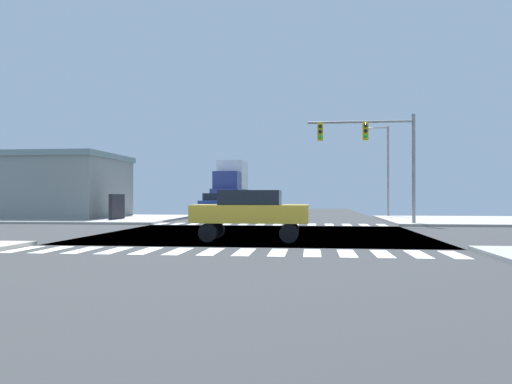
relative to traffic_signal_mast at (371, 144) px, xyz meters
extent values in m
cube|color=#343536|center=(-5.66, -7.20, -4.70)|extent=(14.00, 90.00, 0.05)
cube|color=#343536|center=(-5.66, -7.20, -4.70)|extent=(90.00, 12.00, 0.05)
cube|color=#A09B91|center=(7.34, 4.80, -4.60)|extent=(12.00, 12.00, 0.14)
cube|color=#A49D97|center=(-18.66, 4.80, -4.60)|extent=(12.00, 12.00, 0.14)
cube|color=white|center=(-12.41, -14.50, -4.67)|extent=(0.50, 2.00, 0.01)
cube|color=white|center=(-11.41, -14.50, -4.67)|extent=(0.50, 2.00, 0.01)
cube|color=white|center=(-10.41, -14.50, -4.67)|extent=(0.50, 2.00, 0.01)
cube|color=white|center=(-9.41, -14.50, -4.67)|extent=(0.50, 2.00, 0.01)
cube|color=white|center=(-8.41, -14.50, -4.67)|extent=(0.50, 2.00, 0.01)
cube|color=white|center=(-7.41, -14.50, -4.67)|extent=(0.50, 2.00, 0.01)
cube|color=white|center=(-6.41, -14.50, -4.67)|extent=(0.50, 2.00, 0.01)
cube|color=white|center=(-5.41, -14.50, -4.67)|extent=(0.50, 2.00, 0.01)
cube|color=white|center=(-4.41, -14.50, -4.67)|extent=(0.50, 2.00, 0.01)
cube|color=white|center=(-3.41, -14.50, -4.67)|extent=(0.50, 2.00, 0.01)
cube|color=white|center=(-2.41, -14.50, -4.67)|extent=(0.50, 2.00, 0.01)
cube|color=white|center=(-1.41, -14.50, -4.67)|extent=(0.50, 2.00, 0.01)
cube|color=white|center=(-0.41, -14.50, -4.67)|extent=(0.50, 2.00, 0.01)
cube|color=white|center=(0.59, -14.50, -4.67)|extent=(0.50, 2.00, 0.01)
cube|color=white|center=(-12.41, 0.10, -4.67)|extent=(0.50, 2.00, 0.01)
cube|color=white|center=(-11.41, 0.10, -4.67)|extent=(0.50, 2.00, 0.01)
cube|color=white|center=(-10.41, 0.10, -4.67)|extent=(0.50, 2.00, 0.01)
cube|color=white|center=(-9.41, 0.10, -4.67)|extent=(0.50, 2.00, 0.01)
cube|color=white|center=(-8.41, 0.10, -4.67)|extent=(0.50, 2.00, 0.01)
cube|color=white|center=(-7.41, 0.10, -4.67)|extent=(0.50, 2.00, 0.01)
cube|color=white|center=(-6.41, 0.10, -4.67)|extent=(0.50, 2.00, 0.01)
cube|color=white|center=(-5.41, 0.10, -4.67)|extent=(0.50, 2.00, 0.01)
cube|color=white|center=(-4.41, 0.10, -4.67)|extent=(0.50, 2.00, 0.01)
cube|color=white|center=(-3.41, 0.10, -4.67)|extent=(0.50, 2.00, 0.01)
cube|color=white|center=(-2.41, 0.10, -4.67)|extent=(0.50, 2.00, 0.01)
cube|color=white|center=(-1.41, 0.10, -4.67)|extent=(0.50, 2.00, 0.01)
cube|color=white|center=(-0.41, 0.10, -4.67)|extent=(0.50, 2.00, 0.01)
cube|color=white|center=(0.59, 0.10, -4.67)|extent=(0.50, 2.00, 0.01)
cylinder|color=gray|center=(2.36, 0.02, -1.50)|extent=(0.20, 0.20, 6.34)
cylinder|color=gray|center=(-0.64, 0.02, 1.27)|extent=(6.01, 0.14, 0.14)
cube|color=yellow|center=(-0.34, 0.02, 0.72)|extent=(0.32, 0.40, 1.00)
sphere|color=black|center=(-0.34, -0.22, 1.03)|extent=(0.22, 0.22, 0.22)
sphere|color=black|center=(-0.34, -0.22, 0.72)|extent=(0.22, 0.22, 0.22)
sphere|color=green|center=(-0.34, -0.22, 0.41)|extent=(0.22, 0.22, 0.22)
cube|color=yellow|center=(-2.93, 0.02, 0.72)|extent=(0.32, 0.40, 1.00)
sphere|color=black|center=(-2.93, -0.22, 1.03)|extent=(0.22, 0.22, 0.22)
sphere|color=black|center=(-2.93, -0.22, 0.72)|extent=(0.22, 0.22, 0.22)
sphere|color=green|center=(-2.93, -0.22, 0.41)|extent=(0.22, 0.22, 0.22)
cylinder|color=gray|center=(2.52, 10.56, -1.11)|extent=(0.16, 0.16, 7.12)
cylinder|color=gray|center=(1.82, 10.56, 2.35)|extent=(1.40, 0.10, 0.10)
ellipsoid|color=silver|center=(1.12, 10.56, 2.30)|extent=(0.60, 0.32, 0.20)
cube|color=gray|center=(-23.08, 5.90, -2.49)|extent=(10.48, 8.13, 4.35)
cube|color=gray|center=(-23.08, 5.90, -0.12)|extent=(10.78, 8.43, 0.40)
cube|color=black|center=(-16.34, 2.83, -3.77)|extent=(0.24, 2.20, 1.80)
cylinder|color=black|center=(-9.94, 6.57, -4.33)|extent=(0.26, 0.68, 0.68)
cylinder|color=black|center=(-11.38, 6.57, -4.33)|extent=(0.26, 0.68, 0.68)
cylinder|color=black|center=(-9.94, 9.49, -4.33)|extent=(0.26, 0.68, 0.68)
cylinder|color=black|center=(-11.38, 9.49, -4.33)|extent=(0.26, 0.68, 0.68)
cube|color=navy|center=(-10.66, 8.03, -3.66)|extent=(1.80, 4.30, 0.66)
cube|color=black|center=(-10.66, 8.03, -3.06)|extent=(1.55, 2.24, 0.54)
cylinder|color=black|center=(-9.94, 24.63, -4.33)|extent=(0.26, 0.68, 0.68)
cylinder|color=black|center=(-11.38, 24.63, -4.33)|extent=(0.26, 0.68, 0.68)
cylinder|color=black|center=(-9.94, 27.56, -4.33)|extent=(0.26, 0.68, 0.68)
cylinder|color=black|center=(-11.38, 27.56, -4.33)|extent=(0.26, 0.68, 0.68)
cube|color=#62615F|center=(-10.66, 26.09, -3.66)|extent=(1.80, 4.30, 0.66)
cube|color=black|center=(-10.66, 26.09, -3.06)|extent=(1.55, 2.24, 0.54)
cylinder|color=black|center=(-7.16, -11.42, -4.33)|extent=(0.68, 0.26, 0.68)
cylinder|color=black|center=(-7.16, -9.98, -4.33)|extent=(0.68, 0.26, 0.68)
cylinder|color=black|center=(-4.23, -11.42, -4.33)|extent=(0.68, 0.26, 0.68)
cylinder|color=black|center=(-4.23, -9.98, -4.33)|extent=(0.68, 0.26, 0.68)
cube|color=gold|center=(-5.69, -10.70, -3.66)|extent=(4.30, 1.80, 0.66)
cube|color=black|center=(-5.69, -10.70, -3.06)|extent=(2.24, 1.55, 0.54)
cylinder|color=black|center=(-9.70, 12.70, -4.27)|extent=(0.26, 0.80, 0.80)
cylinder|color=black|center=(-11.62, 12.70, -4.27)|extent=(0.26, 0.80, 0.80)
cylinder|color=black|center=(-9.70, 17.59, -4.27)|extent=(0.26, 0.80, 0.80)
cylinder|color=black|center=(-11.62, 17.59, -4.27)|extent=(0.26, 0.80, 0.80)
cube|color=navy|center=(-10.66, 15.15, -3.13)|extent=(2.40, 7.20, 1.49)
cube|color=white|center=(-10.66, 16.23, -1.10)|extent=(2.30, 4.18, 2.56)
cube|color=navy|center=(-10.66, 12.99, -1.64)|extent=(2.11, 2.02, 1.49)
camera|label=1|loc=(-3.43, -29.13, -3.01)|focal=34.96mm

